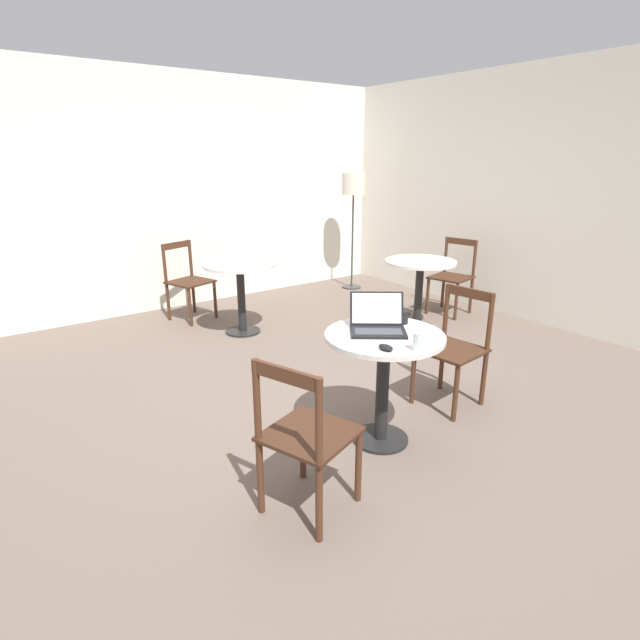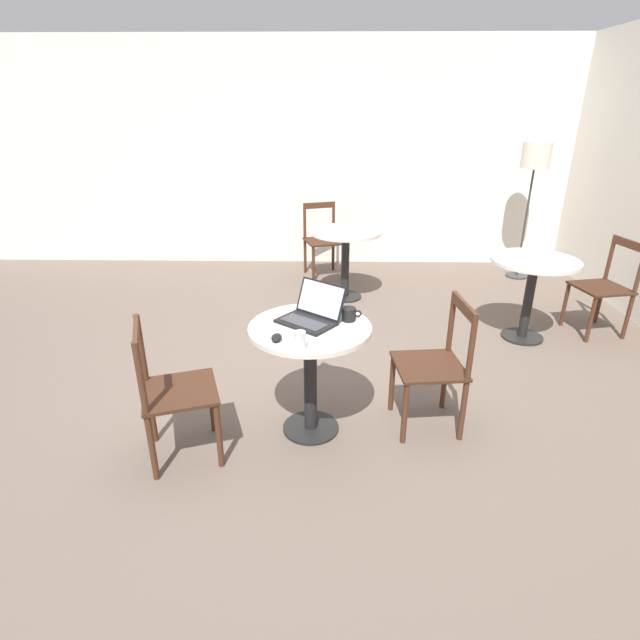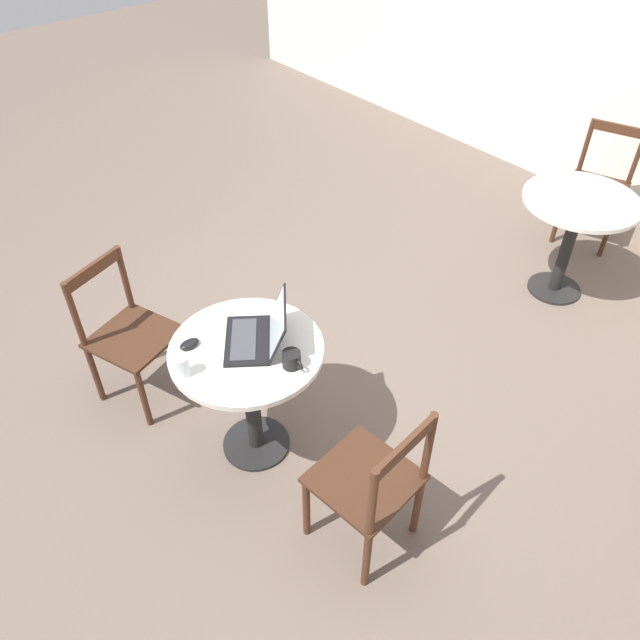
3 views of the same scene
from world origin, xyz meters
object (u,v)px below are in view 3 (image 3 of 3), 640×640
(cafe_table_far, at_px, (575,221))
(mug, at_px, (292,360))
(cafe_table_near, at_px, (249,372))
(drinking_glass, at_px, (183,366))
(mouse, at_px, (189,344))
(chair_near_left, at_px, (128,334))
(chair_far_back, at_px, (598,186))
(laptop, at_px, (257,334))
(chair_near_right, at_px, (372,484))

(cafe_table_far, distance_m, mug, 2.34)
(mug, bearing_deg, cafe_table_near, -159.16)
(drinking_glass, bearing_deg, mouse, 140.57)
(chair_near_left, distance_m, mug, 1.14)
(chair_far_back, relative_size, laptop, 1.93)
(chair_far_back, relative_size, mouse, 8.64)
(chair_near_right, bearing_deg, laptop, -179.12)
(drinking_glass, bearing_deg, mug, 55.32)
(chair_far_back, relative_size, mug, 7.09)
(chair_near_right, xyz_separation_m, mug, (-0.55, 0.01, 0.34))
(cafe_table_near, height_order, chair_near_left, chair_near_left)
(laptop, bearing_deg, chair_far_back, 89.56)
(laptop, bearing_deg, cafe_table_near, -92.16)
(cafe_table_near, xyz_separation_m, mug, (0.24, 0.09, 0.21))
(chair_near_right, relative_size, mug, 7.09)
(cafe_table_far, xyz_separation_m, mug, (-0.05, -2.33, 0.21))
(cafe_table_far, bearing_deg, chair_near_right, -77.76)
(laptop, bearing_deg, chair_near_left, -156.87)
(chair_near_left, height_order, chair_far_back, same)
(chair_near_left, distance_m, mouse, 0.69)
(cafe_table_near, distance_m, drinking_glass, 0.38)
(cafe_table_near, distance_m, chair_near_right, 0.81)
(cafe_table_far, xyz_separation_m, chair_near_left, (-1.07, -2.69, -0.14))
(chair_near_left, xyz_separation_m, chair_far_back, (0.81, 3.47, 0.00))
(cafe_table_far, relative_size, chair_far_back, 0.86)
(chair_near_right, xyz_separation_m, laptop, (-0.79, -0.01, 0.35))
(cafe_table_near, distance_m, mug, 0.33)
(chair_near_right, height_order, mouse, chair_near_right)
(chair_near_left, bearing_deg, mug, 19.32)
(cafe_table_near, relative_size, chair_far_back, 0.86)
(mouse, relative_size, mug, 0.82)
(chair_near_left, bearing_deg, chair_far_back, 76.82)
(chair_near_right, bearing_deg, cafe_table_near, -174.19)
(mug, bearing_deg, drinking_glass, -124.68)
(chair_near_right, height_order, mug, chair_near_right)
(chair_far_back, relative_size, drinking_glass, 8.14)
(cafe_table_near, height_order, mug, mug)
(cafe_table_near, relative_size, mug, 6.07)
(mug, bearing_deg, chair_near_left, -160.68)
(laptop, distance_m, mouse, 0.32)
(cafe_table_near, xyz_separation_m, chair_far_back, (0.03, 3.20, -0.14))
(cafe_table_far, height_order, chair_far_back, chair_far_back)
(laptop, bearing_deg, mug, 5.24)
(mouse, distance_m, drinking_glass, 0.18)
(cafe_table_near, bearing_deg, mouse, -132.48)
(chair_far_back, xyz_separation_m, mug, (0.21, -3.11, 0.34))
(mouse, bearing_deg, cafe_table_near, 47.52)
(cafe_table_far, distance_m, chair_far_back, 0.84)
(cafe_table_near, relative_size, drinking_glass, 6.97)
(cafe_table_far, height_order, chair_near_left, chair_near_left)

